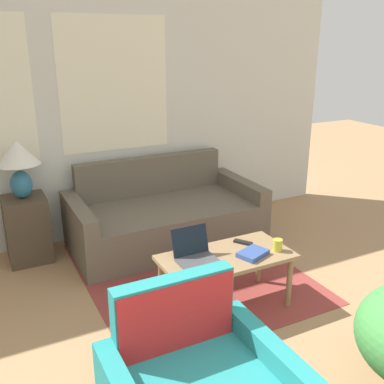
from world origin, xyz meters
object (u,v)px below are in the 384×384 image
object	(u,v)px
book_red	(253,253)
laptop	(195,254)
tv_remote	(243,242)
table_lamp	(18,160)
cup_navy	(278,245)
couch	(164,218)
coffee_table	(226,262)

from	to	relation	value
book_red	laptop	bearing A→B (deg)	162.18
book_red	tv_remote	bearing A→B (deg)	76.59
laptop	book_red	world-z (taller)	laptop
table_lamp	cup_navy	bearing A→B (deg)	-45.13
couch	coffee_table	xyz separation A→B (m)	(-0.06, -1.33, 0.14)
tv_remote	laptop	bearing A→B (deg)	-170.72
couch	cup_navy	distance (m)	1.49
coffee_table	book_red	distance (m)	0.21
couch	book_red	world-z (taller)	couch
table_lamp	cup_navy	size ratio (longest dim) A/B	5.75
laptop	cup_navy	distance (m)	0.65
table_lamp	laptop	size ratio (longest dim) A/B	1.86
coffee_table	tv_remote	world-z (taller)	tv_remote
coffee_table	book_red	world-z (taller)	book_red
couch	tv_remote	xyz separation A→B (m)	(0.16, -1.21, 0.20)
coffee_table	book_red	bearing A→B (deg)	-27.87
table_lamp	cup_navy	world-z (taller)	table_lamp
laptop	book_red	size ratio (longest dim) A/B	1.10
table_lamp	book_red	distance (m)	2.20
couch	coffee_table	world-z (taller)	couch
coffee_table	couch	bearing A→B (deg)	87.41
couch	table_lamp	distance (m)	1.49
cup_navy	book_red	bearing A→B (deg)	176.47
couch	cup_navy	size ratio (longest dim) A/B	20.26
laptop	cup_navy	size ratio (longest dim) A/B	3.09
tv_remote	book_red	bearing A→B (deg)	-103.41
table_lamp	book_red	bearing A→B (deg)	-48.97
cup_navy	table_lamp	bearing A→B (deg)	134.87
coffee_table	tv_remote	xyz separation A→B (m)	(0.22, 0.12, 0.06)
book_red	tv_remote	xyz separation A→B (m)	(0.05, 0.21, -0.01)
coffee_table	book_red	xyz separation A→B (m)	(0.17, -0.09, 0.07)
couch	cup_navy	bearing A→B (deg)	-77.03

